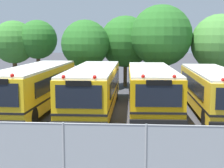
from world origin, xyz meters
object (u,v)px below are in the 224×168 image
(traffic_cone, at_px, (193,161))
(tree_5, at_px, (221,44))
(tree_1, at_px, (38,39))
(tree_0, at_px, (12,43))
(school_bus_1, at_px, (94,87))
(tree_2, at_px, (84,43))
(school_bus_2, at_px, (151,88))
(school_bus_0, at_px, (36,86))
(school_bus_3, at_px, (213,89))
(tree_3, at_px, (125,42))
(tree_4, at_px, (161,36))

(traffic_cone, bearing_deg, tree_5, 73.34)
(tree_1, bearing_deg, tree_0, -174.21)
(school_bus_1, relative_size, tree_0, 1.86)
(tree_2, bearing_deg, tree_1, 156.21)
(school_bus_1, height_order, tree_1, tree_1)
(tree_5, bearing_deg, school_bus_1, -139.05)
(school_bus_2, distance_m, traffic_cone, 8.74)
(tree_0, distance_m, tree_5, 18.18)
(school_bus_2, distance_m, tree_1, 14.44)
(tree_5, bearing_deg, school_bus_0, -147.22)
(school_bus_3, relative_size, tree_1, 1.69)
(school_bus_0, bearing_deg, school_bus_1, -176.49)
(school_bus_2, xyz_separation_m, tree_5, (6.01, 8.17, 2.45))
(school_bus_0, bearing_deg, tree_2, -99.43)
(school_bus_2, bearing_deg, tree_1, -47.93)
(tree_2, xyz_separation_m, traffic_cone, (6.22, -16.88, -3.60))
(school_bus_3, bearing_deg, tree_0, -32.27)
(school_bus_2, height_order, tree_1, tree_1)
(school_bus_1, distance_m, tree_3, 10.36)
(school_bus_1, distance_m, tree_4, 9.96)
(tree_4, bearing_deg, tree_0, 172.78)
(tree_1, height_order, tree_3, tree_3)
(school_bus_0, height_order, tree_4, tree_4)
(tree_3, bearing_deg, school_bus_3, -61.51)
(tree_2, xyz_separation_m, tree_5, (11.24, -0.10, -0.02))
(school_bus_3, distance_m, tree_2, 12.37)
(school_bus_0, distance_m, school_bus_3, 10.40)
(tree_4, bearing_deg, tree_2, -179.27)
(tree_4, bearing_deg, tree_1, 170.04)
(tree_5, bearing_deg, tree_2, 179.48)
(school_bus_0, bearing_deg, tree_5, -145.80)
(tree_2, relative_size, traffic_cone, 10.09)
(school_bus_0, height_order, tree_5, tree_5)
(school_bus_2, xyz_separation_m, tree_2, (-5.23, 8.27, 2.47))
(tree_0, xyz_separation_m, traffic_cone, (13.07, -18.64, -3.61))
(tree_2, distance_m, tree_3, 3.76)
(school_bus_0, relative_size, traffic_cone, 18.51)
(school_bus_0, height_order, tree_2, tree_2)
(school_bus_0, distance_m, tree_0, 11.66)
(tree_0, height_order, tree_1, tree_1)
(school_bus_1, distance_m, school_bus_2, 3.37)
(school_bus_1, height_order, school_bus_3, school_bus_1)
(tree_2, distance_m, tree_4, 6.39)
(tree_1, relative_size, tree_5, 0.95)
(school_bus_0, distance_m, school_bus_2, 6.83)
(tree_4, height_order, tree_5, tree_4)
(tree_1, xyz_separation_m, tree_4, (10.88, -1.91, 0.25))
(school_bus_1, distance_m, traffic_cone, 9.74)
(school_bus_3, height_order, tree_4, tree_4)
(tree_0, bearing_deg, tree_2, -14.36)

